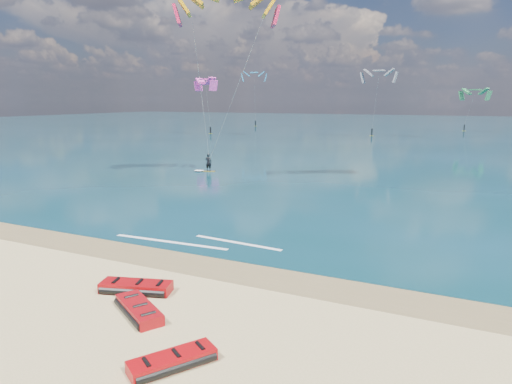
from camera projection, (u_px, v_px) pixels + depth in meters
ground at (354, 160)px, 53.23m from camera, size 320.00×320.00×0.00m
wet_sand_strip at (163, 258)px, 20.38m from camera, size 320.00×2.40×0.01m
sea at (416, 129)px, 110.04m from camera, size 320.00×200.00×0.04m
packed_kite_left at (136, 292)px, 16.83m from camera, size 3.06×1.98×0.44m
packed_kite_mid at (139, 315)px, 15.04m from camera, size 2.87×2.37×0.43m
packed_kite_right at (173, 366)px, 12.13m from camera, size 2.29×2.71×0.40m
kitesurfer_main at (217, 79)px, 39.92m from camera, size 11.83×7.50×16.88m
shoreline_foam at (199, 242)px, 22.52m from camera, size 8.67×1.88×0.01m
distant_kites at (315, 105)px, 96.60m from camera, size 56.48×35.28×13.53m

